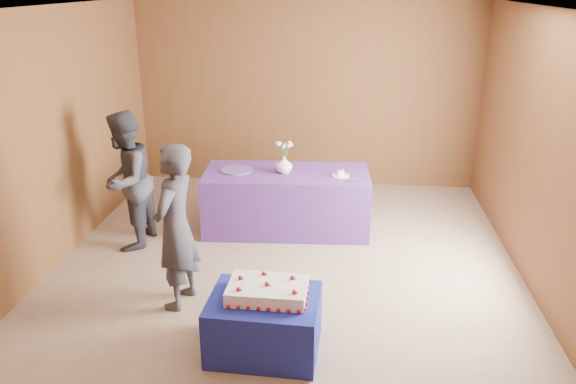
# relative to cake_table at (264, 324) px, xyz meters

# --- Properties ---
(ground) EXTENTS (6.00, 6.00, 0.00)m
(ground) POSITION_rel_cake_table_xyz_m (0.02, 1.26, -0.25)
(ground) COLOR gray
(ground) RESTS_ON ground
(room_shell) EXTENTS (5.04, 6.04, 2.72)m
(room_shell) POSITION_rel_cake_table_xyz_m (0.02, 1.26, 1.55)
(room_shell) COLOR brown
(room_shell) RESTS_ON ground
(cake_table) EXTENTS (0.93, 0.73, 0.50)m
(cake_table) POSITION_rel_cake_table_xyz_m (0.00, 0.00, 0.00)
(cake_table) COLOR navy
(cake_table) RESTS_ON ground
(serving_table) EXTENTS (2.05, 1.01, 0.75)m
(serving_table) POSITION_rel_cake_table_xyz_m (-0.08, 2.49, 0.12)
(serving_table) COLOR #613694
(serving_table) RESTS_ON ground
(sheet_cake) EXTENTS (0.68, 0.47, 0.16)m
(sheet_cake) POSITION_rel_cake_table_xyz_m (0.03, 0.02, 0.31)
(sheet_cake) COLOR silver
(sheet_cake) RESTS_ON cake_table
(vase) EXTENTS (0.26, 0.26, 0.21)m
(vase) POSITION_rel_cake_table_xyz_m (-0.11, 2.46, 0.60)
(vase) COLOR white
(vase) RESTS_ON serving_table
(flower_spray) EXTENTS (0.21, 0.21, 0.16)m
(flower_spray) POSITION_rel_cake_table_xyz_m (-0.11, 2.46, 0.84)
(flower_spray) COLOR #2B6227
(flower_spray) RESTS_ON vase
(platter) EXTENTS (0.45, 0.45, 0.02)m
(platter) POSITION_rel_cake_table_xyz_m (-0.70, 2.46, 0.51)
(platter) COLOR #604C98
(platter) RESTS_ON serving_table
(plate) EXTENTS (0.28, 0.28, 0.01)m
(plate) POSITION_rel_cake_table_xyz_m (0.58, 2.40, 0.51)
(plate) COLOR white
(plate) RESTS_ON serving_table
(cake_slice) EXTENTS (0.09, 0.08, 0.09)m
(cake_slice) POSITION_rel_cake_table_xyz_m (0.58, 2.40, 0.54)
(cake_slice) COLOR silver
(cake_slice) RESTS_ON plate
(knife) EXTENTS (0.26, 0.09, 0.00)m
(knife) POSITION_rel_cake_table_xyz_m (0.66, 2.20, 0.50)
(knife) COLOR #B8B8BD
(knife) RESTS_ON serving_table
(guest_left) EXTENTS (0.47, 0.64, 1.59)m
(guest_left) POSITION_rel_cake_table_xyz_m (-0.92, 0.65, 0.55)
(guest_left) COLOR #34343D
(guest_left) RESTS_ON ground
(guest_right) EXTENTS (0.65, 0.81, 1.60)m
(guest_right) POSITION_rel_cake_table_xyz_m (-1.85, 1.83, 0.55)
(guest_right) COLOR #373742
(guest_right) RESTS_ON ground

